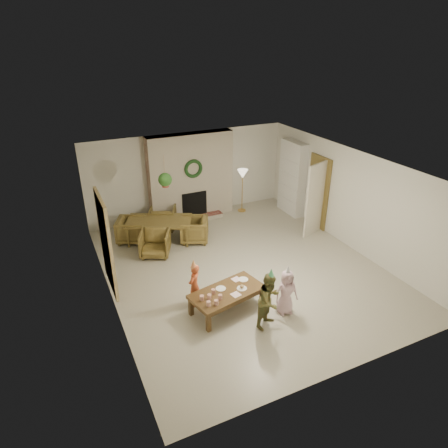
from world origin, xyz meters
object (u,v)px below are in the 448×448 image
dining_chair_far (163,218)px  child_red (194,285)px  dining_chair_near (155,243)px  dining_chair_right (194,230)px  child_plaid (270,300)px  coffee_table_top (227,292)px  dining_table (159,231)px  child_pink (286,292)px  dining_chair_left (131,230)px

dining_chair_far → child_red: (-0.47, -3.63, 0.14)m
dining_chair_near → dining_chair_far: 1.47m
dining_chair_far → dining_chair_near: bearing=90.0°
dining_chair_near → child_red: 2.30m
dining_chair_right → child_plaid: 3.73m
dining_chair_near → coffee_table_top: 2.79m
dining_chair_far → child_red: 3.66m
dining_table → child_pink: bearing=-46.0°
dining_chair_right → child_red: child_red is taller
child_red → child_plaid: size_ratio=0.84×
dining_chair_far → dining_chair_right: size_ratio=1.00×
dining_chair_left → dining_table: bearing=-90.0°
dining_chair_near → dining_chair_far: bearing=90.0°
dining_chair_near → coffee_table_top: (0.67, -2.71, 0.09)m
dining_chair_right → child_pink: bearing=33.3°
dining_chair_far → coffee_table_top: dining_chair_far is taller
coffee_table_top → child_red: 0.67m
dining_chair_left → child_plaid: child_plaid is taller
dining_chair_near → child_plaid: bearing=-46.1°
child_red → dining_chair_right: bearing=-152.7°
dining_chair_near → dining_chair_right: size_ratio=1.00×
coffee_table_top → child_plaid: (0.52, -0.73, 0.14)m
dining_chair_left → child_red: bearing=-146.3°
child_plaid → child_pink: bearing=-5.8°
child_pink → child_plaid: bearing=-152.0°
dining_chair_left → child_plaid: 4.69m
dining_chair_far → dining_chair_left: 1.04m
dining_table → child_red: child_red is taller
dining_table → dining_chair_near: (-0.31, -0.67, 0.03)m
dining_table → child_plaid: size_ratio=1.51×
child_plaid → dining_chair_right: bearing=65.2°
dining_table → child_plaid: child_plaid is taller
dining_chair_near → dining_chair_far: same height
child_red → child_pink: 1.81m
dining_chair_near → dining_chair_left: size_ratio=1.00×
dining_chair_near → dining_chair_left: 1.04m
dining_chair_near → child_pink: (1.68, -3.27, 0.15)m
dining_table → dining_chair_left: 0.74m
child_pink → child_red: bearing=155.5°
child_red → coffee_table_top: bearing=99.5°
dining_chair_far → child_red: bearing=107.5°
dining_chair_right → child_plaid: (0.05, -3.73, 0.23)m
dining_table → child_red: size_ratio=1.80×
dining_chair_far → child_red: size_ratio=0.77×
coffee_table_top → child_red: bearing=129.1°
dining_chair_right → coffee_table_top: dining_chair_right is taller
dining_chair_near → coffee_table_top: size_ratio=0.49×
dining_chair_near → child_red: (0.15, -2.29, 0.14)m
dining_chair_left → child_pink: bearing=-129.6°
dining_chair_far → dining_chair_right: bearing=141.3°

